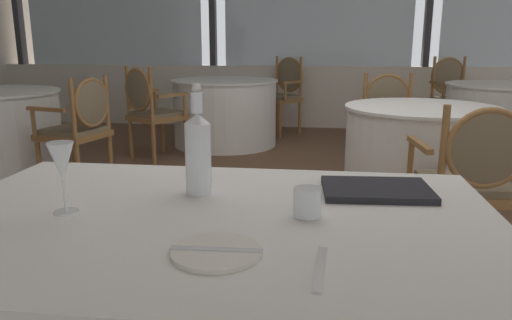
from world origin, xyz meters
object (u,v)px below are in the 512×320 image
dining_chair_2_0 (452,91)px  water_bottle (198,150)px  dining_chair_0_1 (389,117)px  dining_chair_1_1 (283,89)px  water_tumbler (307,202)px  dining_chair_0_0 (473,175)px  menu_book (376,190)px  dining_chair_3_0 (80,123)px  wine_glass (62,164)px  side_plate (216,252)px  dining_chair_1_0 (150,106)px

dining_chair_2_0 → water_bottle: bearing=-37.2°
dining_chair_0_1 → dining_chair_2_0: size_ratio=0.91×
water_bottle → dining_chair_1_1: size_ratio=0.33×
water_tumbler → dining_chair_0_0: 1.58m
water_tumbler → dining_chair_0_1: dining_chair_0_1 is taller
menu_book → dining_chair_3_0: (-2.11, 2.34, -0.23)m
wine_glass → dining_chair_0_0: size_ratio=0.21×
side_plate → water_tumbler: size_ratio=2.59×
dining_chair_1_0 → water_tumbler: bearing=-119.0°
dining_chair_0_0 → water_bottle: bearing=130.9°
water_tumbler → dining_chair_0_1: 3.29m
dining_chair_0_1 → dining_chair_1_0: bearing=-103.3°
menu_book → dining_chair_0_1: (0.44, 2.99, -0.23)m
dining_chair_1_1 → water_bottle: bearing=37.2°
side_plate → dining_chair_0_0: size_ratio=0.21×
wine_glass → menu_book: wine_glass is taller
water_bottle → dining_chair_2_0: (1.97, 5.02, -0.30)m
side_plate → dining_chair_3_0: size_ratio=0.21×
dining_chair_0_1 → dining_chair_2_0: (1.01, 1.96, 0.05)m
dining_chair_0_0 → dining_chair_1_0: 3.32m
side_plate → water_tumbler: (0.18, 0.26, 0.03)m
wine_glass → dining_chair_0_0: 2.03m
water_bottle → dining_chair_3_0: water_bottle is taller
side_plate → water_bottle: water_bottle is taller
dining_chair_2_0 → dining_chair_3_0: dining_chair_2_0 is taller
side_plate → menu_book: menu_book is taller
dining_chair_0_0 → dining_chair_1_0: bearing=43.0°
menu_book → dining_chair_2_0: size_ratio=0.31×
dining_chair_0_1 → water_tumbler: bearing=-16.4°
side_plate → dining_chair_2_0: bearing=71.3°
dining_chair_0_0 → dining_chair_1_1: (-1.26, 3.90, 0.05)m
side_plate → dining_chair_0_1: (0.83, 3.47, -0.22)m
dining_chair_0_0 → dining_chair_1_1: dining_chair_1_1 is taller
water_bottle → dining_chair_3_0: (-1.59, 2.41, -0.35)m
side_plate → water_bottle: 0.45m
dining_chair_0_1 → dining_chair_2_0: bearing=147.6°
water_tumbler → dining_chair_0_0: (0.81, 1.33, -0.27)m
wine_glass → dining_chair_0_1: size_ratio=0.21×
dining_chair_0_1 → dining_chair_2_0: dining_chair_2_0 is taller
dining_chair_1_0 → dining_chair_2_0: dining_chair_2_0 is taller
water_bottle → dining_chair_2_0: water_bottle is taller
dining_chair_0_1 → dining_chair_2_0: 2.21m
wine_glass → dining_chair_2_0: size_ratio=0.19×
dining_chair_0_0 → dining_chair_0_1: dining_chair_0_1 is taller
water_tumbler → dining_chair_1_0: size_ratio=0.08×
dining_chair_0_0 → wine_glass: bearing=128.8°
water_bottle → water_tumbler: water_bottle is taller
dining_chair_1_1 → dining_chair_2_0: dining_chair_2_0 is taller
dining_chair_0_1 → dining_chair_3_0: (-2.55, -0.65, 0.00)m
dining_chair_0_0 → dining_chair_2_0: size_ratio=0.90×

